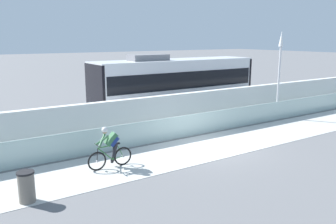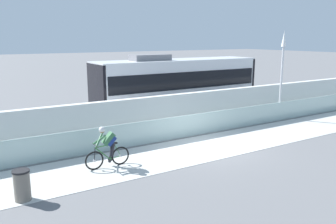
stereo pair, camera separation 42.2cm
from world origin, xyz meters
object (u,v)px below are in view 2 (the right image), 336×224
tram (177,84)px  lamp_post_antenna (282,64)px  cyclist_on_bike (107,147)px  trash_bin (22,185)px

tram → lamp_post_antenna: bearing=-47.8°
cyclist_on_bike → lamp_post_antenna: size_ratio=0.34×
tram → trash_bin: 13.64m
tram → cyclist_on_bike: (-7.63, -6.85, -1.11)m
trash_bin → lamp_post_antenna: bearing=12.7°
lamp_post_antenna → trash_bin: bearing=-167.3°
tram → cyclist_on_bike: size_ratio=6.25×
cyclist_on_bike → tram: bearing=41.9°
tram → trash_bin: (-10.88, -8.10, -1.41)m
tram → trash_bin: bearing=-143.3°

